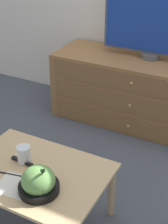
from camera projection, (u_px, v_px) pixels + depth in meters
name	position (u px, v px, depth m)	size (l,w,h in m)	color
ground_plane	(162.00, 111.00, 3.38)	(12.00, 12.00, 0.00)	#474C56
dresser	(141.00, 93.00, 3.06)	(1.58, 0.54, 0.61)	olive
tv	(154.00, 25.00, 2.80)	(0.87, 0.15, 0.56)	#515156
coffee_table	(35.00, 179.00, 2.00)	(0.83, 0.60, 0.39)	tan
takeout_bowl	(39.00, 182.00, 1.81)	(0.22, 0.22, 0.18)	black
drink_cup	(24.00, 155.00, 2.04)	(0.08, 0.08, 0.10)	#9E6638
napkin	(14.00, 185.00, 1.87)	(0.21, 0.21, 0.00)	silver
knife	(7.00, 174.00, 1.95)	(0.18, 0.04, 0.01)	black
remote_control	(22.00, 161.00, 2.04)	(0.15, 0.03, 0.02)	black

